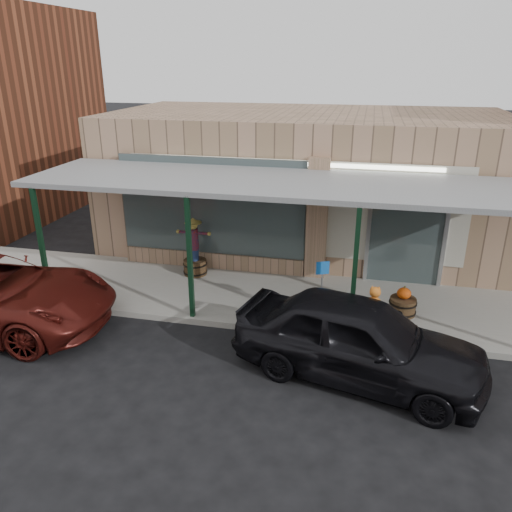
% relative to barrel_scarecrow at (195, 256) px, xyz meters
% --- Properties ---
extents(ground, '(120.00, 120.00, 0.00)m').
position_rel_barrel_scarecrow_xyz_m(ground, '(2.54, -4.48, -0.70)').
color(ground, black).
rests_on(ground, ground).
extents(sidewalk, '(40.00, 3.20, 0.15)m').
position_rel_barrel_scarecrow_xyz_m(sidewalk, '(2.54, -0.88, -0.62)').
color(sidewalk, gray).
rests_on(sidewalk, ground).
extents(storefront, '(12.00, 6.25, 4.20)m').
position_rel_barrel_scarecrow_xyz_m(storefront, '(2.54, 3.69, 1.39)').
color(storefront, tan).
rests_on(storefront, ground).
extents(awning, '(12.00, 3.00, 3.04)m').
position_rel_barrel_scarecrow_xyz_m(awning, '(2.54, -0.92, 2.31)').
color(awning, slate).
rests_on(awning, ground).
extents(block_buildings_near, '(61.00, 8.00, 8.00)m').
position_rel_barrel_scarecrow_xyz_m(block_buildings_near, '(4.54, 4.72, 3.07)').
color(block_buildings_near, brown).
rests_on(block_buildings_near, ground).
extents(barrel_scarecrow, '(0.98, 0.63, 1.63)m').
position_rel_barrel_scarecrow_xyz_m(barrel_scarecrow, '(0.00, 0.00, 0.00)').
color(barrel_scarecrow, '#4D3B1F').
rests_on(barrel_scarecrow, sidewalk).
extents(barrel_pumpkin, '(0.77, 0.77, 0.72)m').
position_rel_barrel_scarecrow_xyz_m(barrel_pumpkin, '(5.48, -1.17, -0.30)').
color(barrel_pumpkin, '#4D3B1F').
rests_on(barrel_pumpkin, sidewalk).
extents(handicap_sign, '(0.28, 0.13, 1.43)m').
position_rel_barrel_scarecrow_xyz_m(handicap_sign, '(3.64, -1.86, 0.37)').
color(handicap_sign, gray).
rests_on(handicap_sign, sidewalk).
extents(parked_sedan, '(5.03, 2.98, 1.61)m').
position_rel_barrel_scarecrow_xyz_m(parked_sedan, '(4.51, -3.65, 0.10)').
color(parked_sedan, black).
rests_on(parked_sedan, ground).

